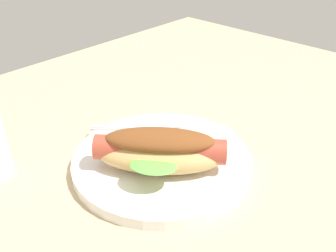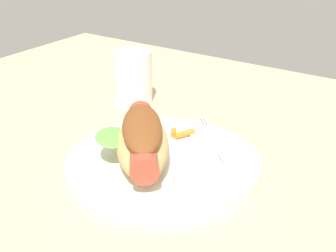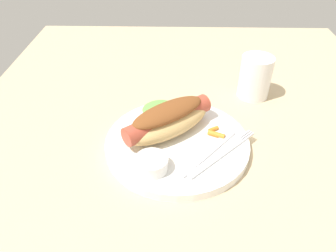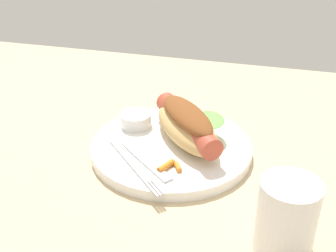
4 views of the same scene
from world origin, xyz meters
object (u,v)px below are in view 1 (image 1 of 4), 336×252
at_px(hot_dog, 160,151).
at_px(carrot_garnish, 121,140).
at_px(sauce_ramekin, 216,140).
at_px(knife, 152,133).
at_px(fork, 144,127).
at_px(plate, 162,161).

distance_m(hot_dog, carrot_garnish, 0.09).
xyz_separation_m(sauce_ramekin, knife, (-0.04, 0.09, -0.01)).
bearing_deg(fork, hot_dog, 102.76).
distance_m(plate, sauce_ramekin, 0.08).
height_order(fork, carrot_garnish, carrot_garnish).
bearing_deg(carrot_garnish, knife, -19.03).
height_order(hot_dog, carrot_garnish, hot_dog).
height_order(plate, fork, fork).
relative_size(plate, hot_dog, 1.45).
bearing_deg(carrot_garnish, plate, -77.18).
distance_m(plate, carrot_garnish, 0.07).
bearing_deg(knife, plate, 97.78).
distance_m(plate, fork, 0.08).
distance_m(plate, hot_dog, 0.05).
distance_m(hot_dog, fork, 0.11).
bearing_deg(sauce_ramekin, fork, 107.37).
bearing_deg(plate, fork, 63.28).
relative_size(fork, knife, 0.84).
height_order(hot_dog, knife, hot_dog).
bearing_deg(knife, sauce_ramekin, 153.62).
bearing_deg(sauce_ramekin, hot_dog, 165.93).
bearing_deg(knife, hot_dog, 91.92).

